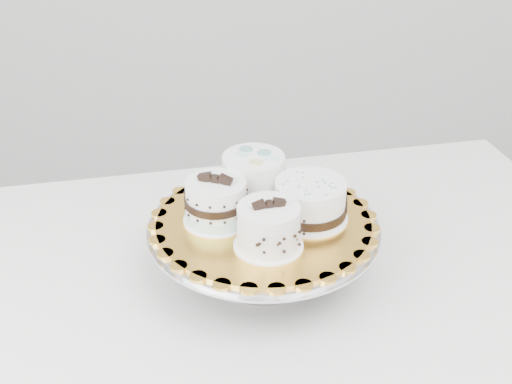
{
  "coord_description": "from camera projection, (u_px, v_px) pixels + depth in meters",
  "views": [
    {
      "loc": [
        -0.08,
        -0.63,
        1.41
      ],
      "look_at": [
        0.0,
        0.23,
        0.9
      ],
      "focal_mm": 45.0,
      "sensor_mm": 36.0,
      "label": 1
    }
  ],
  "objects": [
    {
      "name": "cake_board",
      "position": [
        264.0,
        221.0,
        1.02
      ],
      "size": [
        0.42,
        0.42,
        0.01
      ],
      "primitive_type": "cylinder",
      "rotation": [
        0.0,
        0.0,
        -0.27
      ],
      "color": "gold",
      "rests_on": "cake_stand"
    },
    {
      "name": "cake_dots",
      "position": [
        254.0,
        176.0,
        1.06
      ],
      "size": [
        0.13,
        0.13,
        0.08
      ],
      "rotation": [
        0.0,
        0.0,
        0.28
      ],
      "color": "white",
      "rests_on": "cake_board"
    },
    {
      "name": "cake_banded",
      "position": [
        216.0,
        203.0,
        1.0
      ],
      "size": [
        0.12,
        0.12,
        0.09
      ],
      "rotation": [
        0.0,
        0.0,
        -0.39
      ],
      "color": "white",
      "rests_on": "cake_board"
    },
    {
      "name": "cake_ribbon",
      "position": [
        311.0,
        201.0,
        1.01
      ],
      "size": [
        0.13,
        0.13,
        0.07
      ],
      "rotation": [
        0.0,
        0.0,
        -0.21
      ],
      "color": "white",
      "rests_on": "cake_board"
    },
    {
      "name": "cake_swirl",
      "position": [
        269.0,
        228.0,
        0.94
      ],
      "size": [
        0.11,
        0.11,
        0.08
      ],
      "rotation": [
        0.0,
        0.0,
        0.16
      ],
      "color": "white",
      "rests_on": "cake_board"
    },
    {
      "name": "cake_stand",
      "position": [
        263.0,
        239.0,
        1.04
      ],
      "size": [
        0.37,
        0.37,
        0.1
      ],
      "color": "gray",
      "rests_on": "table"
    },
    {
      "name": "table",
      "position": [
        291.0,
        304.0,
        1.13
      ],
      "size": [
        1.22,
        0.89,
        0.75
      ],
      "rotation": [
        0.0,
        0.0,
        0.11
      ],
      "color": "white",
      "rests_on": "floor"
    }
  ]
}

